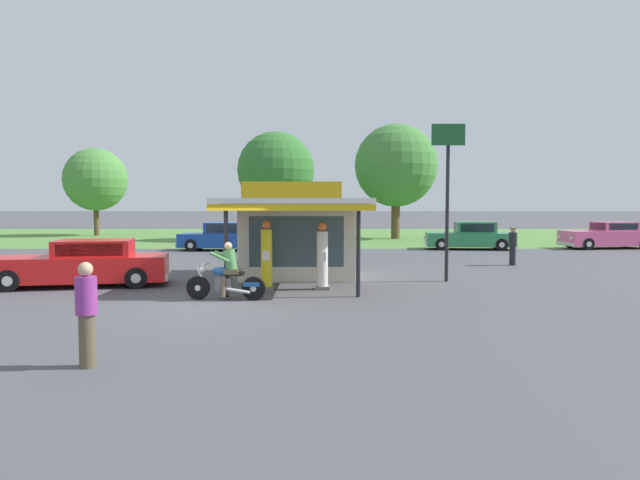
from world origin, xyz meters
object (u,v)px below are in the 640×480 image
Objects in this scene: bystander_admiring_sedan at (88,312)px; roadside_pole_sign at (449,175)px; parked_car_back_row_centre_right at (471,237)px; gas_pump_offside at (323,259)px; featured_classic_sedan at (83,265)px; bystander_chatting_near_pumps at (514,245)px; parked_car_back_row_centre_left at (609,236)px; motorcycle_with_rider at (228,276)px; parked_car_second_row_spare at (227,238)px; gas_pump_nearside at (268,258)px.

roadside_pole_sign is (7.97, 10.14, 2.63)m from bystander_admiring_sedan.
gas_pump_offside is at bearing -119.13° from parked_car_back_row_centre_right.
bystander_chatting_near_pumps is (15.57, 6.05, 0.17)m from featured_classic_sedan.
parked_car_back_row_centre_left is (16.34, 15.55, -0.23)m from gas_pump_offside.
motorcycle_with_rider is at bearing -151.33° from roadside_pole_sign.
bystander_admiring_sedan is at bearing -128.17° from roadside_pole_sign.
parked_car_back_row_centre_right is at bearing 3.21° from parked_car_second_row_spare.
gas_pump_offside is at bearing -69.79° from parked_car_second_row_spare.
parked_car_second_row_spare is 13.60m from parked_car_back_row_centre_right.
bystander_chatting_near_pumps reaches higher than motorcycle_with_rider.
bystander_admiring_sedan is 13.17m from roadside_pole_sign.
motorcycle_with_rider reaches higher than parked_car_back_row_centre_left.
motorcycle_with_rider reaches higher than parked_car_back_row_centre_right.
bystander_chatting_near_pumps is (8.00, 6.73, -0.08)m from gas_pump_offside.
featured_classic_sedan is 21.39m from parked_car_back_row_centre_right.
motorcycle_with_rider is 1.28× the size of bystander_admiring_sedan.
gas_pump_nearside is 23.81m from parked_car_back_row_centre_left.
gas_pump_nearside is 18.03m from parked_car_back_row_centre_right.
gas_pump_offside is at bearing -0.00° from gas_pump_nearside.
featured_classic_sedan is 3.59× the size of bystander_chatting_near_pumps.
gas_pump_nearside reaches higher than motorcycle_with_rider.
roadside_pole_sign is at bearing 28.67° from motorcycle_with_rider.
parked_car_back_row_centre_left is at bearing 3.54° from parked_car_second_row_spare.
bystander_admiring_sedan reaches higher than parked_car_back_row_centre_right.
bystander_admiring_sedan is at bearing -128.08° from bystander_chatting_near_pumps.
gas_pump_nearside is 1.03× the size of gas_pump_offside.
motorcycle_with_rider is (-2.59, -1.90, -0.28)m from gas_pump_offside.
gas_pump_offside is 5.22m from roadside_pole_sign.
parked_car_back_row_centre_right is at bearing 62.46° from bystander_admiring_sedan.
bystander_admiring_sedan is at bearing -67.44° from featured_classic_sedan.
roadside_pole_sign is at bearing -127.89° from bystander_chatting_near_pumps.
parked_car_back_row_centre_left is 31.26m from bystander_admiring_sedan.
parked_car_back_row_centre_right is at bearing 87.60° from bystander_chatting_near_pumps.
featured_classic_sedan is 1.08× the size of parked_car_back_row_centre_left.
bystander_chatting_near_pumps is (10.59, 8.63, 0.20)m from motorcycle_with_rider.
gas_pump_nearside is at bearing 75.72° from bystander_admiring_sedan.
gas_pump_nearside is 0.40× the size of roadside_pole_sign.
gas_pump_nearside reaches higher than gas_pump_offside.
gas_pump_nearside reaches higher than bystander_admiring_sedan.
motorcycle_with_rider is 1.36× the size of bystander_chatting_near_pumps.
parked_car_back_row_centre_left is at bearing 48.47° from roadside_pole_sign.
parked_car_back_row_centre_right is (13.58, 0.76, 0.00)m from parked_car_second_row_spare.
motorcycle_with_rider is at bearing -80.69° from parked_car_second_row_spare.
featured_classic_sedan is at bearing 112.56° from bystander_admiring_sedan.
parked_car_back_row_centre_right is 8.25m from bystander_chatting_near_pumps.
featured_classic_sedan is 1.10× the size of roadside_pole_sign.
roadside_pole_sign is (-3.84, -4.94, 2.67)m from bystander_chatting_near_pumps.
bystander_admiring_sedan is at bearing -114.55° from gas_pump_offside.
parked_car_back_row_centre_left is (23.91, 14.86, 0.02)m from featured_classic_sedan.
bystander_admiring_sedan is (-20.15, -23.90, 0.20)m from parked_car_back_row_centre_left.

